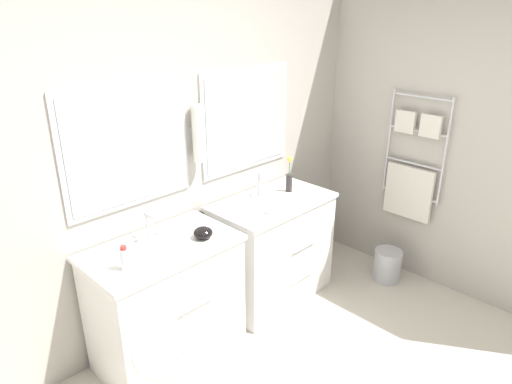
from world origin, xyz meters
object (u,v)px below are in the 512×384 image
amenity_bowl (203,233)px  flower_vase (289,178)px  waste_bin (387,264)px  toiletry_bottle (125,259)px  vanity_left (170,304)px  vanity_right (275,249)px

amenity_bowl → flower_vase: bearing=7.8°
waste_bin → toiletry_bottle: bearing=167.9°
vanity_left → toiletry_bottle: (-0.30, -0.06, 0.49)m
toiletry_bottle → waste_bin: (2.19, -0.47, -0.78)m
amenity_bowl → flower_vase: flower_vase is taller
waste_bin → flower_vase: bearing=137.7°
waste_bin → amenity_bowl: bearing=164.4°
vanity_left → toiletry_bottle: toiletry_bottle is taller
flower_vase → waste_bin: (0.65, -0.59, -0.82)m
vanity_right → waste_bin: size_ratio=3.37×
vanity_right → waste_bin: bearing=-31.0°
toiletry_bottle → flower_vase: bearing=4.6°
vanity_right → amenity_bowl: bearing=-174.9°
toiletry_bottle → amenity_bowl: bearing=-1.3°
vanity_right → flower_vase: bearing=16.9°
toiletry_bottle → flower_vase: flower_vase is taller
vanity_right → flower_vase: flower_vase is taller
flower_vase → amenity_bowl: bearing=-172.2°
vanity_right → waste_bin: vanity_right is taller
vanity_right → flower_vase: 0.58m
vanity_right → waste_bin: (0.88, -0.53, -0.29)m
toiletry_bottle → waste_bin: bearing=-12.1°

